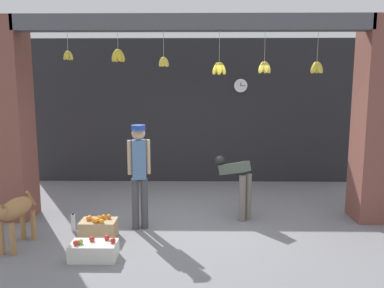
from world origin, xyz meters
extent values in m
plane|color=slate|center=(0.00, 0.00, 0.00)|extent=(60.00, 60.00, 0.00)
cube|color=#232326|center=(0.00, 2.84, 1.63)|extent=(7.34, 0.12, 3.25)
cube|color=brown|center=(-3.02, 0.30, 1.63)|extent=(0.70, 0.60, 3.25)
cube|color=brown|center=(3.02, 0.30, 1.63)|extent=(0.70, 0.60, 3.25)
cube|color=#4C4C51|center=(0.00, 0.12, 3.13)|extent=(5.44, 0.24, 0.24)
cylinder|color=#B2AD99|center=(-1.91, 0.15, 2.87)|extent=(0.01, 0.01, 0.29)
ellipsoid|color=gold|center=(-1.87, 0.15, 2.65)|extent=(0.10, 0.06, 0.16)
ellipsoid|color=gold|center=(-1.91, 0.19, 2.65)|extent=(0.06, 0.10, 0.16)
ellipsoid|color=gold|center=(-1.95, 0.15, 2.65)|extent=(0.10, 0.06, 0.16)
ellipsoid|color=gold|center=(-1.91, 0.11, 2.65)|extent=(0.06, 0.10, 0.16)
cylinder|color=#B2AD99|center=(-1.13, 0.12, 2.88)|extent=(0.01, 0.01, 0.27)
ellipsoid|color=yellow|center=(-1.08, 0.12, 2.65)|extent=(0.14, 0.07, 0.21)
ellipsoid|color=yellow|center=(-1.10, 0.17, 2.65)|extent=(0.11, 0.13, 0.22)
ellipsoid|color=yellow|center=(-1.16, 0.17, 2.65)|extent=(0.11, 0.13, 0.22)
ellipsoid|color=yellow|center=(-1.18, 0.12, 2.65)|extent=(0.14, 0.07, 0.21)
ellipsoid|color=yellow|center=(-1.16, 0.08, 2.65)|extent=(0.11, 0.13, 0.22)
ellipsoid|color=yellow|center=(-1.10, 0.08, 2.65)|extent=(0.11, 0.13, 0.22)
cylinder|color=#B2AD99|center=(-0.43, 0.13, 2.82)|extent=(0.01, 0.01, 0.38)
ellipsoid|color=yellow|center=(-0.39, 0.13, 2.56)|extent=(0.11, 0.06, 0.16)
ellipsoid|color=yellow|center=(-0.41, 0.17, 2.56)|extent=(0.09, 0.10, 0.17)
ellipsoid|color=yellow|center=(-0.44, 0.17, 2.56)|extent=(0.07, 0.11, 0.17)
ellipsoid|color=yellow|center=(-0.47, 0.15, 2.56)|extent=(0.10, 0.08, 0.17)
ellipsoid|color=yellow|center=(-0.47, 0.12, 2.56)|extent=(0.10, 0.08, 0.17)
ellipsoid|color=yellow|center=(-0.44, 0.10, 2.56)|extent=(0.07, 0.11, 0.17)
ellipsoid|color=yellow|center=(-0.41, 0.10, 2.56)|extent=(0.09, 0.10, 0.17)
cylinder|color=#B2AD99|center=(0.42, 0.07, 2.78)|extent=(0.01, 0.01, 0.47)
ellipsoid|color=yellow|center=(0.47, 0.07, 2.45)|extent=(0.14, 0.07, 0.21)
ellipsoid|color=yellow|center=(0.42, 0.12, 2.45)|extent=(0.07, 0.14, 0.21)
ellipsoid|color=yellow|center=(0.37, 0.07, 2.45)|extent=(0.14, 0.07, 0.21)
ellipsoid|color=yellow|center=(0.42, 0.02, 2.45)|extent=(0.07, 0.14, 0.21)
cylinder|color=#B2AD99|center=(1.12, 0.15, 2.79)|extent=(0.01, 0.01, 0.45)
ellipsoid|color=yellow|center=(1.17, 0.15, 2.47)|extent=(0.13, 0.07, 0.20)
ellipsoid|color=yellow|center=(1.13, 0.20, 2.47)|extent=(0.09, 0.13, 0.21)
ellipsoid|color=yellow|center=(1.08, 0.18, 2.47)|extent=(0.12, 0.11, 0.21)
ellipsoid|color=yellow|center=(1.08, 0.12, 2.47)|extent=(0.12, 0.11, 0.21)
ellipsoid|color=yellow|center=(1.13, 0.10, 2.47)|extent=(0.09, 0.13, 0.21)
cylinder|color=#B2AD99|center=(1.92, 0.13, 2.78)|extent=(0.01, 0.01, 0.46)
ellipsoid|color=gold|center=(1.96, 0.13, 2.47)|extent=(0.13, 0.07, 0.20)
ellipsoid|color=gold|center=(1.93, 0.17, 2.47)|extent=(0.09, 0.13, 0.20)
ellipsoid|color=gold|center=(1.88, 0.16, 2.47)|extent=(0.12, 0.11, 0.21)
ellipsoid|color=gold|center=(1.88, 0.10, 2.47)|extent=(0.12, 0.11, 0.21)
ellipsoid|color=gold|center=(1.93, 0.08, 2.47)|extent=(0.09, 0.13, 0.20)
ellipsoid|color=#9E7042|center=(-2.36, -0.89, 0.55)|extent=(0.33, 0.68, 0.26)
cylinder|color=#9E7042|center=(-2.31, -1.14, 0.22)|extent=(0.07, 0.07, 0.43)
cylinder|color=#9E7042|center=(-2.47, -1.13, 0.22)|extent=(0.07, 0.07, 0.43)
cylinder|color=#9E7042|center=(-2.26, -0.65, 0.22)|extent=(0.07, 0.07, 0.43)
cylinder|color=#9E7042|center=(-2.41, -0.63, 0.22)|extent=(0.07, 0.07, 0.43)
cone|color=brown|center=(-2.35, -1.25, 0.70)|extent=(0.06, 0.06, 0.07)
cylinder|color=#9E7042|center=(-2.32, -0.53, 0.58)|extent=(0.07, 0.21, 0.27)
cylinder|color=#424247|center=(-0.72, -0.18, 0.40)|extent=(0.11, 0.11, 0.79)
cylinder|color=#424247|center=(-0.86, -0.21, 0.40)|extent=(0.11, 0.11, 0.79)
cube|color=#4C7099|center=(-0.79, -0.19, 1.09)|extent=(0.23, 0.21, 0.59)
cylinder|color=tan|center=(-0.66, -0.16, 1.13)|extent=(0.06, 0.06, 0.52)
cylinder|color=tan|center=(-0.93, -0.22, 1.13)|extent=(0.06, 0.06, 0.52)
sphere|color=tan|center=(-0.79, -0.19, 1.49)|extent=(0.20, 0.20, 0.20)
cylinder|color=#234299|center=(-0.79, -0.19, 1.58)|extent=(0.21, 0.21, 0.07)
cube|color=#234299|center=(-0.77, -0.29, 1.55)|extent=(0.19, 0.15, 0.01)
cylinder|color=#6B665B|center=(0.82, 0.16, 0.38)|extent=(0.11, 0.11, 0.76)
cylinder|color=#6B665B|center=(0.93, 0.25, 0.38)|extent=(0.11, 0.11, 0.76)
cube|color=#4C5B4C|center=(0.71, 0.40, 0.83)|extent=(0.53, 0.58, 0.30)
sphere|color=black|center=(0.48, 0.67, 0.90)|extent=(0.18, 0.18, 0.18)
cube|color=tan|center=(-1.34, -0.58, 0.13)|extent=(0.51, 0.33, 0.27)
sphere|color=orange|center=(-1.48, -0.59, 0.30)|extent=(0.07, 0.07, 0.07)
sphere|color=orange|center=(-1.27, -0.52, 0.30)|extent=(0.07, 0.07, 0.07)
sphere|color=orange|center=(-1.26, -0.71, 0.30)|extent=(0.07, 0.07, 0.07)
sphere|color=orange|center=(-1.32, -0.66, 0.30)|extent=(0.07, 0.07, 0.07)
sphere|color=orange|center=(-1.38, -0.64, 0.30)|extent=(0.07, 0.07, 0.07)
sphere|color=orange|center=(-1.20, -0.51, 0.30)|extent=(0.07, 0.07, 0.07)
sphere|color=orange|center=(-1.35, -0.68, 0.30)|extent=(0.07, 0.07, 0.07)
sphere|color=orange|center=(-1.33, -0.56, 0.30)|extent=(0.07, 0.07, 0.07)
sphere|color=orange|center=(-1.47, -0.55, 0.30)|extent=(0.07, 0.07, 0.07)
cube|color=silver|center=(-1.23, -1.25, 0.11)|extent=(0.58, 0.32, 0.21)
sphere|color=red|center=(-1.26, -1.20, 0.24)|extent=(0.07, 0.07, 0.07)
sphere|color=red|center=(-0.98, -1.24, 0.24)|extent=(0.07, 0.07, 0.07)
sphere|color=#99B238|center=(-1.38, -1.28, 0.24)|extent=(0.07, 0.07, 0.07)
sphere|color=red|center=(-1.43, -1.32, 0.24)|extent=(0.07, 0.07, 0.07)
sphere|color=red|center=(-1.08, -1.15, 0.24)|extent=(0.07, 0.07, 0.07)
cylinder|color=silver|center=(-1.80, -0.30, 0.13)|extent=(0.07, 0.07, 0.26)
cylinder|color=black|center=(-1.80, -0.30, 0.27)|extent=(0.04, 0.04, 0.03)
cylinder|color=black|center=(1.06, 2.78, 2.21)|extent=(0.32, 0.01, 0.32)
cylinder|color=white|center=(1.06, 2.76, 2.21)|extent=(0.30, 0.02, 0.30)
cube|color=black|center=(1.06, 2.75, 2.24)|extent=(0.01, 0.01, 0.08)
cube|color=black|center=(1.11, 2.75, 2.21)|extent=(0.11, 0.01, 0.01)
camera|label=1|loc=(0.08, -5.73, 2.16)|focal=35.00mm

